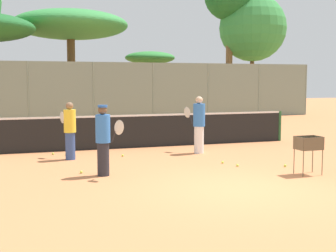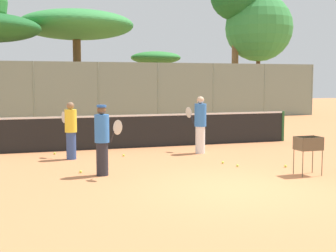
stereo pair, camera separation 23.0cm
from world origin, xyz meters
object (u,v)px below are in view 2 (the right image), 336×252
at_px(player_red_cap, 71,130).
at_px(ball_cart, 308,147).
at_px(parked_car, 56,107).
at_px(tennis_net, 153,130).
at_px(player_yellow_shirt, 200,124).
at_px(player_white_outfit, 102,139).

relative_size(player_red_cap, ball_cart, 1.78).
height_order(player_red_cap, parked_car, parked_car).
distance_m(tennis_net, ball_cart, 5.85).
xyz_separation_m(tennis_net, parked_car, (-2.03, 12.99, 0.10)).
xyz_separation_m(player_red_cap, player_yellow_shirt, (3.77, -0.11, 0.06)).
xyz_separation_m(ball_cart, parked_car, (-4.16, 18.44, 0.00)).
distance_m(player_yellow_shirt, ball_cart, 3.93).
height_order(player_white_outfit, player_red_cap, player_white_outfit).
height_order(ball_cart, parked_car, parked_car).
relative_size(tennis_net, ball_cart, 11.05).
height_order(tennis_net, player_yellow_shirt, player_yellow_shirt).
bearing_deg(player_yellow_shirt, tennis_net, 9.81).
bearing_deg(parked_car, player_red_cap, -92.99).
xyz_separation_m(player_red_cap, ball_cart, (4.92, -3.86, -0.16)).
distance_m(tennis_net, player_yellow_shirt, 1.99).
bearing_deg(player_white_outfit, parked_car, 147.34).
bearing_deg(ball_cart, player_yellow_shirt, 107.09).
relative_size(player_white_outfit, player_red_cap, 1.02).
relative_size(player_white_outfit, player_yellow_shirt, 0.95).
distance_m(tennis_net, parked_car, 13.15).
xyz_separation_m(player_white_outfit, player_yellow_shirt, (3.33, 2.37, 0.03)).
xyz_separation_m(player_white_outfit, player_red_cap, (-0.44, 2.48, -0.03)).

